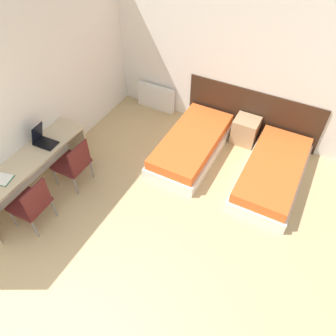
% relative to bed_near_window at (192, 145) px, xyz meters
% --- Properties ---
extents(ground_plane, '(20.00, 20.00, 0.00)m').
position_rel_bed_near_window_xyz_m(ground_plane, '(0.06, -3.52, -0.19)').
color(ground_plane, tan).
extents(wall_back, '(5.21, 0.05, 2.70)m').
position_rel_bed_near_window_xyz_m(wall_back, '(0.06, 1.04, 1.16)').
color(wall_back, white).
rests_on(wall_back, ground_plane).
extents(wall_left, '(0.05, 5.53, 2.70)m').
position_rel_bed_near_window_xyz_m(wall_left, '(-2.07, -1.25, 1.16)').
color(wall_left, white).
rests_on(wall_left, ground_plane).
extents(headboard_panel, '(2.49, 0.03, 0.95)m').
position_rel_bed_near_window_xyz_m(headboard_panel, '(0.73, 1.00, 0.29)').
color(headboard_panel, '#382316').
rests_on(headboard_panel, ground_plane).
extents(bed_near_window, '(0.93, 1.94, 0.38)m').
position_rel_bed_near_window_xyz_m(bed_near_window, '(0.00, 0.00, 0.00)').
color(bed_near_window, silver).
rests_on(bed_near_window, ground_plane).
extents(bed_near_door, '(0.93, 1.94, 0.38)m').
position_rel_bed_near_window_xyz_m(bed_near_door, '(1.47, 0.00, 0.00)').
color(bed_near_door, silver).
rests_on(bed_near_door, ground_plane).
extents(nightstand, '(0.44, 0.41, 0.49)m').
position_rel_bed_near_window_xyz_m(nightstand, '(0.73, 0.77, 0.06)').
color(nightstand, tan).
rests_on(nightstand, ground_plane).
extents(radiator, '(0.81, 0.12, 0.52)m').
position_rel_bed_near_window_xyz_m(radiator, '(-1.25, 0.92, 0.07)').
color(radiator, silver).
rests_on(radiator, ground_plane).
extents(desk, '(0.52, 2.07, 0.73)m').
position_rel_bed_near_window_xyz_m(desk, '(-1.78, -2.00, 0.39)').
color(desk, '#C6B28E').
rests_on(desk, ground_plane).
extents(chair_near_laptop, '(0.48, 0.48, 0.86)m').
position_rel_bed_near_window_xyz_m(chair_near_laptop, '(-1.34, -1.54, 0.28)').
color(chair_near_laptop, '#511919').
rests_on(chair_near_laptop, ground_plane).
extents(chair_near_notebook, '(0.48, 0.48, 0.86)m').
position_rel_bed_near_window_xyz_m(chair_near_notebook, '(-1.34, -2.46, 0.28)').
color(chair_near_notebook, '#511919').
rests_on(chair_near_notebook, ground_plane).
extents(laptop, '(0.35, 0.25, 0.34)m').
position_rel_bed_near_window_xyz_m(laptop, '(-1.81, -1.61, 0.61)').
color(laptop, black).
rests_on(laptop, desk).
extents(open_notebook, '(0.35, 0.29, 0.02)m').
position_rel_bed_near_window_xyz_m(open_notebook, '(-1.81, -2.46, 0.55)').
color(open_notebook, '#236B3D').
rests_on(open_notebook, desk).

